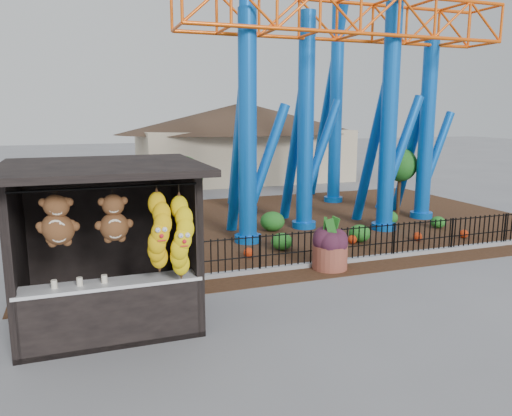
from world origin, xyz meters
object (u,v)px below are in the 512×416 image
object	(u,v)px
prize_booth	(108,249)
roller_coaster	(323,43)
potted_plant	(334,255)
terracotta_planter	(330,257)

from	to	relation	value
prize_booth	roller_coaster	xyz separation A→B (m)	(8.10, 7.34, 4.90)
prize_booth	potted_plant	bearing A→B (deg)	17.16
prize_booth	potted_plant	xyz separation A→B (m)	(5.70, 1.76, -1.15)
roller_coaster	terracotta_planter	size ratio (longest dim) A/B	12.07
terracotta_planter	prize_booth	bearing A→B (deg)	-162.06
terracotta_planter	potted_plant	distance (m)	0.13
prize_booth	roller_coaster	world-z (taller)	roller_coaster
terracotta_planter	potted_plant	size ratio (longest dim) A/B	1.17
potted_plant	terracotta_planter	bearing A→B (deg)	170.15
prize_booth	roller_coaster	distance (m)	11.98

